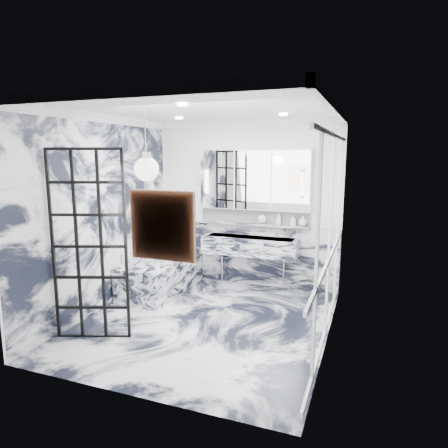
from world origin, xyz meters
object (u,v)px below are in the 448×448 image
at_px(trough_sink, 250,246).
at_px(mirror_cabinet, 254,180).
at_px(bathtub, 162,275).
at_px(crittall_door, 89,246).

xyz_separation_m(trough_sink, mirror_cabinet, (-0.00, 0.17, 1.09)).
distance_m(mirror_cabinet, bathtub, 2.20).
bearing_deg(crittall_door, mirror_cabinet, 44.16).
relative_size(trough_sink, bathtub, 0.97).
bearing_deg(trough_sink, bathtub, -153.52).
bearing_deg(mirror_cabinet, bathtub, -147.94).
relative_size(crittall_door, mirror_cabinet, 1.21).
xyz_separation_m(crittall_door, bathtub, (-0.05, 1.80, -0.88)).
distance_m(trough_sink, bathtub, 1.55).
xyz_separation_m(trough_sink, bathtub, (-1.33, -0.66, -0.45)).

